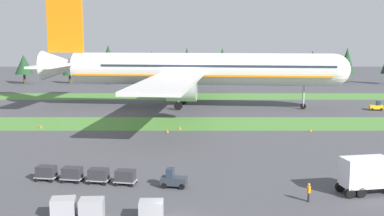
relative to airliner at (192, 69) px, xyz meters
name	(u,v)px	position (x,y,z in m)	size (l,w,h in m)	color
grass_strip_near	(185,123)	(-1.25, -19.18, -8.20)	(320.00, 12.96, 0.01)	#4C8438
grass_strip_far	(187,96)	(-1.25, 18.74, -8.20)	(320.00, 12.96, 0.01)	#4C8438
airliner	(192,69)	(0.00, 0.00, 0.00)	(65.13, 80.34, 22.88)	silver
baggage_tug	(174,180)	(-1.80, -55.13, -7.39)	(2.79, 1.73, 1.97)	#2D333D
cargo_dolly_lead	(126,176)	(-6.74, -54.25, -7.28)	(2.43, 1.86, 1.55)	#A3A3A8
cargo_dolly_second	(99,175)	(-9.60, -53.75, -7.28)	(2.43, 1.86, 1.55)	#A3A3A8
cargo_dolly_third	(72,173)	(-12.46, -53.24, -7.28)	(2.43, 1.86, 1.55)	#A3A3A8
cargo_dolly_fourth	(47,172)	(-15.31, -52.74, -7.28)	(2.43, 1.86, 1.55)	#A3A3A8
catering_truck	(374,174)	(17.71, -56.93, -6.25)	(7.26, 3.57, 3.58)	silver
pushback_tractor	(377,106)	(37.81, -4.15, -7.39)	(2.73, 1.58, 1.97)	yellow
ground_crew_marshaller	(309,192)	(10.86, -59.35, -7.26)	(0.36, 0.54, 1.74)	black
ground_crew_loader	(347,177)	(15.86, -54.59, -7.26)	(0.36, 0.50, 1.74)	black
uld_container_0	(92,209)	(-8.32, -63.54, -7.36)	(2.00, 1.60, 1.69)	#A3A3A8
uld_container_1	(64,208)	(-10.74, -63.38, -7.35)	(2.00, 1.60, 1.71)	#A3A3A8
uld_container_2	(151,210)	(-3.31, -63.80, -7.40)	(2.00, 1.60, 1.61)	#A3A3A8
taxiway_marker_0	(168,131)	(-3.78, -27.17, -7.93)	(0.44, 0.44, 0.54)	orange
taxiway_marker_1	(180,128)	(-1.90, -24.57, -7.91)	(0.44, 0.44, 0.58)	orange
taxiway_marker_2	(41,126)	(-24.94, -23.37, -7.91)	(0.44, 0.44, 0.58)	orange
taxiway_marker_3	(311,130)	(19.04, -26.29, -7.95)	(0.44, 0.44, 0.50)	orange
distant_tree_line	(203,62)	(3.65, 52.22, -1.49)	(156.86, 11.38, 12.25)	#4C3823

